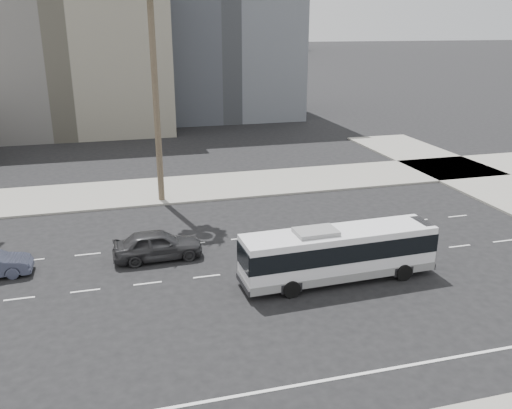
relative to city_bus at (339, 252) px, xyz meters
name	(u,v)px	position (x,y,z in m)	size (l,w,h in m)	color
ground	(263,270)	(-3.37, 2.04, -1.50)	(700.00, 700.00, 0.00)	black
sidewalk_north	(209,187)	(-3.37, 17.54, -1.43)	(120.00, 7.00, 0.15)	gray
midrise_beige_west	(63,53)	(-15.37, 47.04, 7.50)	(24.00, 18.00, 18.00)	slate
midrise_gray_center	(216,19)	(4.63, 54.04, 11.50)	(20.00, 20.00, 26.00)	#474B53
city_bus	(339,252)	(0.00, 0.00, 0.00)	(10.04, 2.59, 2.86)	silver
car_a	(158,245)	(-8.56, 4.96, -0.67)	(4.87, 1.96, 1.66)	#313133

